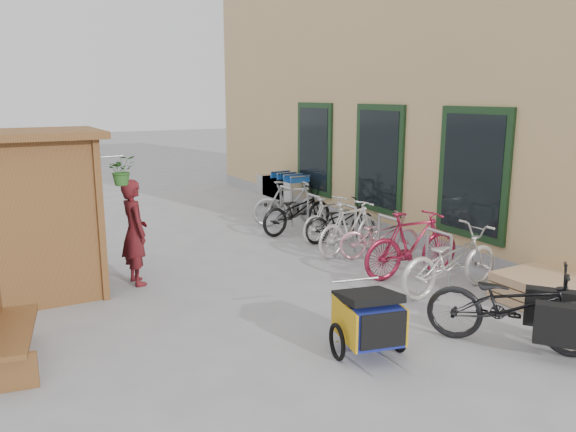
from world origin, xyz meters
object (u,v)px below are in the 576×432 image
child_trailer (369,318)px  cargo_bike (516,306)px  bike_6 (297,211)px  bike_1 (412,244)px  bike_7 (290,203)px  bike_4 (340,221)px  pallet_stack (547,291)px  bench (3,327)px  bike_5 (329,218)px  bike_3 (351,228)px  kiosk (18,192)px  bike_0 (451,260)px  person_kiosk (135,232)px  bike_2 (379,236)px  shopping_carts (282,187)px

child_trailer → cargo_bike: size_ratio=0.71×
child_trailer → bike_6: 5.81m
bike_1 → bike_7: (0.06, 4.08, -0.03)m
bike_4 → bike_1: bearing=178.2°
pallet_stack → bench: bench is taller
bike_5 → bike_3: bearing=154.6°
pallet_stack → cargo_bike: bearing=-155.7°
bike_3 → child_trailer: bearing=135.5°
kiosk → cargo_bike: 6.68m
bike_0 → bike_5: 3.44m
bench → bike_3: bearing=27.0°
pallet_stack → person_kiosk: size_ratio=0.73×
cargo_bike → bike_0: 1.89m
kiosk → pallet_stack: 7.50m
pallet_stack → person_kiosk: bearing=141.6°
bike_4 → child_trailer: bearing=153.6°
bench → cargo_bike: 5.68m
kiosk → bike_2: kiosk is taller
child_trailer → bike_2: bike_2 is taller
bench → bike_2: 6.30m
cargo_bike → bike_7: bearing=45.4°
bike_0 → bench: bearing=82.5°
bench → child_trailer: 3.95m
bike_4 → shopping_carts: bearing=-4.1°
child_trailer → bike_0: size_ratio=0.73×
shopping_carts → cargo_bike: cargo_bike is taller
bike_1 → bench: bearing=96.5°
bike_4 → bike_5: bike_5 is taller
bench → cargo_bike: size_ratio=0.77×
kiosk → bench: 2.50m
bike_0 → bike_4: 3.27m
bike_7 → person_kiosk: bearing=136.7°
child_trailer → bike_1: bearing=52.3°
cargo_bike → bike_2: cargo_bike is taller
child_trailer → bike_4: bearing=72.1°
bench → bike_2: size_ratio=0.97×
bike_4 → cargo_bike: bearing=173.3°
child_trailer → bike_7: bearing=81.2°
bike_7 → shopping_carts: bearing=-5.2°
kiosk → bike_2: size_ratio=1.63×
child_trailer → cargo_bike: 1.73m
bike_7 → cargo_bike: bearing=-169.3°
bike_7 → bike_5: bearing=-160.2°
person_kiosk → bike_4: bearing=-85.8°
bike_1 → bike_2: size_ratio=1.18×
person_kiosk → bike_3: person_kiosk is taller
bike_6 → cargo_bike: bearing=165.0°
cargo_bike → bike_3: bearing=43.4°
kiosk → pallet_stack: size_ratio=2.08×
cargo_bike → bike_5: bearing=42.9°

